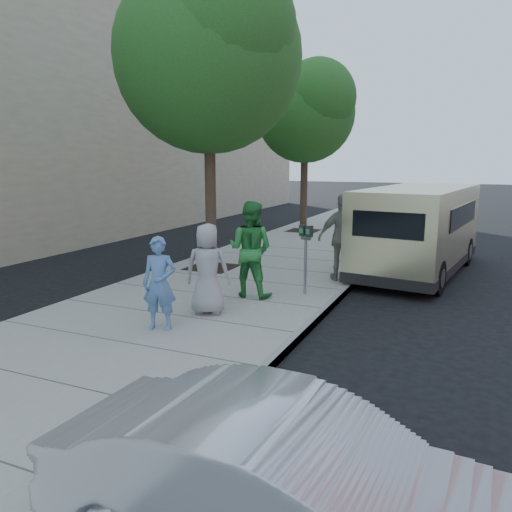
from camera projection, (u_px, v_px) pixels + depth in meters
name	position (u px, v px, depth m)	size (l,w,h in m)	color
ground	(255.00, 307.00, 10.12)	(120.00, 120.00, 0.00)	black
sidewalk	(211.00, 298.00, 10.50)	(5.00, 60.00, 0.15)	gray
curb_face	(323.00, 312.00, 9.53)	(0.12, 60.00, 0.16)	gray
tree_near	(210.00, 51.00, 12.12)	(4.62, 4.60, 7.53)	black
tree_far	(307.00, 108.00, 19.07)	(3.92, 3.80, 6.49)	black
parking_meter	(306.00, 245.00, 10.34)	(0.32, 0.20, 1.46)	gray
van	(420.00, 228.00, 12.97)	(2.77, 6.27, 2.25)	beige
sedan	(294.00, 497.00, 3.47)	(1.32, 3.77, 1.24)	silver
person_officer	(159.00, 283.00, 8.22)	(0.57, 0.37, 1.56)	#5882BB
person_green_shirt	(250.00, 249.00, 10.21)	(0.96, 0.75, 1.97)	#2C893B
person_gray_shirt	(208.00, 269.00, 9.07)	(0.82, 0.53, 1.67)	#A0A0A3
person_striped_polo	(343.00, 237.00, 11.57)	(1.19, 0.50, 2.03)	gray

